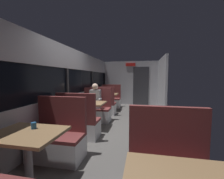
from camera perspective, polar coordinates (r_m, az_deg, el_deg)
name	(u,v)px	position (r m, az deg, el deg)	size (l,w,h in m)	color
ground_plane	(118,133)	(4.03, 2.53, -16.61)	(3.30, 9.20, 0.02)	#514F4C
carriage_window_panel_left	(67,90)	(4.23, -17.21, -0.17)	(0.09, 8.48, 2.30)	#B2B2B7
carriage_end_bulkhead	(132,83)	(7.92, 7.61, 2.44)	(2.90, 0.11, 2.30)	#B2B2B7
carriage_aisle_panel_right	(162,84)	(6.77, 18.78, 1.93)	(0.08, 2.40, 2.30)	#B2B2B7
dining_table_near_window	(27,140)	(2.33, -30.00, -16.50)	(0.90, 0.70, 0.74)	#9E9EA3
bench_near_window_facing_entry	(58,140)	(2.96, -20.33, -17.97)	(0.95, 0.50, 1.10)	silver
dining_table_mid_window	(89,106)	(4.28, -8.97, -6.31)	(0.90, 0.70, 0.74)	#9E9EA3
bench_mid_window_facing_end	(79,124)	(3.73, -12.72, -13.00)	(0.95, 0.50, 1.10)	silver
bench_mid_window_facing_entry	(96,111)	(4.99, -6.12, -8.33)	(0.95, 0.50, 1.10)	silver
dining_table_far_window	(107,96)	(6.47, -1.86, -2.47)	(0.90, 0.70, 0.74)	#9E9EA3
bench_far_window_facing_end	(103,106)	(5.85, -3.41, -6.35)	(0.95, 0.50, 1.10)	silver
bench_far_window_facing_entry	(111,100)	(7.19, -0.58, -4.24)	(0.95, 0.50, 1.10)	silver
bench_front_aisle_facing_entry	(169,175)	(2.08, 21.10, -28.47)	(0.95, 0.50, 1.10)	silver
seated_passenger	(96,105)	(4.88, -6.39, -6.13)	(0.47, 0.55, 1.26)	#26262D
coffee_cup_primary	(34,126)	(2.38, -28.12, -12.26)	(0.07, 0.07, 0.09)	#26598C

